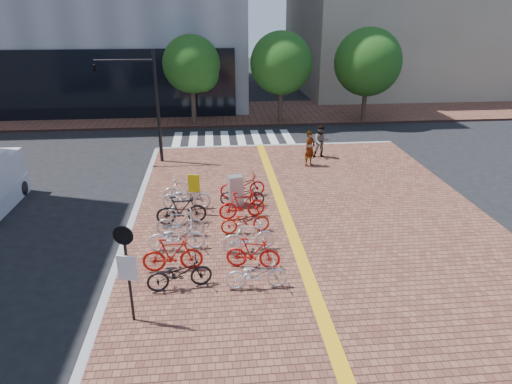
{
  "coord_description": "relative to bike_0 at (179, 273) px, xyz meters",
  "views": [
    {
      "loc": [
        -0.75,
        -13.83,
        7.91
      ],
      "look_at": [
        0.79,
        2.05,
        1.3
      ],
      "focal_mm": 32.0,
      "sensor_mm": 36.0,
      "label": 1
    }
  ],
  "objects": [
    {
      "name": "bike_6",
      "position": [
        -0.27,
        6.58,
        -0.02
      ],
      "size": [
        1.65,
        0.77,
        0.96
      ],
      "primitive_type": "imported",
      "rotation": [
        0.0,
        0.0,
        1.78
      ],
      "color": "silver",
      "rests_on": "sidewalk"
    },
    {
      "name": "pedestrian_a",
      "position": [
        6.02,
        10.47,
        0.41
      ],
      "size": [
        0.8,
        0.74,
        1.83
      ],
      "primitive_type": "imported",
      "rotation": [
        0.0,
        0.0,
        0.62
      ],
      "color": "gray",
      "rests_on": "sidewalk"
    },
    {
      "name": "bike_12",
      "position": [
        2.23,
        5.75,
        -0.02
      ],
      "size": [
        1.88,
        0.8,
        0.96
      ],
      "primitive_type": "imported",
      "rotation": [
        0.0,
        0.0,
        1.48
      ],
      "color": "black",
      "rests_on": "sidewalk"
    },
    {
      "name": "bike_8",
      "position": [
        2.23,
        0.91,
        0.02
      ],
      "size": [
        1.78,
        0.82,
        1.03
      ],
      "primitive_type": "imported",
      "rotation": [
        0.0,
        0.0,
        1.37
      ],
      "color": "red",
      "rests_on": "sidewalk"
    },
    {
      "name": "bike_13",
      "position": [
        2.31,
        6.71,
        0.01
      ],
      "size": [
        2.03,
        0.94,
        1.03
      ],
      "primitive_type": "imported",
      "rotation": [
        0.0,
        0.0,
        1.71
      ],
      "color": "#BA0D12",
      "rests_on": "sidewalk"
    },
    {
      "name": "bike_9",
      "position": [
        2.18,
        1.95,
        0.05
      ],
      "size": [
        1.88,
        0.79,
        1.09
      ],
      "primitive_type": "imported",
      "rotation": [
        0.0,
        0.0,
        1.73
      ],
      "color": "silver",
      "rests_on": "sidewalk"
    },
    {
      "name": "bike_3",
      "position": [
        -0.17,
        3.28,
        0.02
      ],
      "size": [
        1.78,
        0.62,
        1.05
      ],
      "primitive_type": "imported",
      "rotation": [
        0.0,
        0.0,
        1.5
      ],
      "color": "#ABABB0",
      "rests_on": "sidewalk"
    },
    {
      "name": "notice_sign",
      "position": [
        -1.14,
        -1.4,
        1.27
      ],
      "size": [
        0.51,
        0.18,
        2.81
      ],
      "color": "black",
      "rests_on": "sidewalk"
    },
    {
      "name": "sidewalk",
      "position": [
        4.87,
        -2.68,
        -0.58
      ],
      "size": [
        14.0,
        34.0,
        0.15
      ],
      "primitive_type": "cube",
      "color": "brown",
      "rests_on": "ground"
    },
    {
      "name": "bike_0",
      "position": [
        0.0,
        0.0,
        0.0
      ],
      "size": [
        1.99,
        1.01,
        1.0
      ],
      "primitive_type": "imported",
      "rotation": [
        0.0,
        0.0,
        1.76
      ],
      "color": "black",
      "rests_on": "sidewalk"
    },
    {
      "name": "bike_1",
      "position": [
        -0.26,
        0.99,
        0.06
      ],
      "size": [
        1.89,
        0.59,
        1.13
      ],
      "primitive_type": "imported",
      "rotation": [
        0.0,
        0.0,
        1.61
      ],
      "color": "red",
      "rests_on": "sidewalk"
    },
    {
      "name": "utility_box",
      "position": [
        1.95,
        5.82,
        0.14
      ],
      "size": [
        0.68,
        0.56,
        1.28
      ],
      "primitive_type": "cube",
      "rotation": [
        0.0,
        0.0,
        0.26
      ],
      "color": "#A9A9AE",
      "rests_on": "sidewalk"
    },
    {
      "name": "bike_10",
      "position": [
        2.17,
        3.33,
        -0.03
      ],
      "size": [
        1.85,
        0.82,
        0.94
      ],
      "primitive_type": "imported",
      "rotation": [
        0.0,
        0.0,
        1.68
      ],
      "color": "#AD1B0C",
      "rests_on": "sidewalk"
    },
    {
      "name": "pedestrian_b",
      "position": [
        6.91,
        11.73,
        0.39
      ],
      "size": [
        0.91,
        0.73,
        1.77
      ],
      "primitive_type": "imported",
      "rotation": [
        0.0,
        0.0,
        -0.07
      ],
      "color": "#484B5B",
      "rests_on": "sidewalk"
    },
    {
      "name": "traffic_light_pole",
      "position": [
        -2.95,
        11.94,
        3.46
      ],
      "size": [
        3.08,
        1.19,
        5.73
      ],
      "color": "black",
      "rests_on": "sidewalk"
    },
    {
      "name": "tactile_strip",
      "position": [
        3.87,
        -2.68,
        -0.49
      ],
      "size": [
        0.4,
        34.0,
        0.01
      ],
      "primitive_type": "cube",
      "color": "gold",
      "rests_on": "sidewalk"
    },
    {
      "name": "kerb_north",
      "position": [
        4.87,
        14.32,
        -0.57
      ],
      "size": [
        14.0,
        0.25,
        0.15
      ],
      "primitive_type": "cube",
      "color": "gray",
      "rests_on": "ground"
    },
    {
      "name": "yellow_sign",
      "position": [
        0.3,
        5.13,
        0.65
      ],
      "size": [
        0.45,
        0.14,
        1.66
      ],
      "color": "#B7B7BC",
      "rests_on": "sidewalk"
    },
    {
      "name": "bike_11",
      "position": [
        2.14,
        4.56,
        0.05
      ],
      "size": [
        1.91,
        0.86,
        1.11
      ],
      "primitive_type": "imported",
      "rotation": [
        0.0,
        0.0,
        1.76
      ],
      "color": "red",
      "rests_on": "sidewalk"
    },
    {
      "name": "bike_5",
      "position": [
        -0.05,
        5.66,
        0.02
      ],
      "size": [
        1.99,
        0.72,
        1.04
      ],
      "primitive_type": "imported",
      "rotation": [
        0.0,
        0.0,
        1.55
      ],
      "color": "silver",
      "rests_on": "sidewalk"
    },
    {
      "name": "crosswalk",
      "position": [
        2.37,
        16.32,
        -0.64
      ],
      "size": [
        7.5,
        4.0,
        0.01
      ],
      "color": "silver",
      "rests_on": "ground"
    },
    {
      "name": "bike_4",
      "position": [
        -0.17,
        4.29,
        0.07
      ],
      "size": [
        1.94,
        0.73,
        1.14
      ],
      "primitive_type": "imported",
      "rotation": [
        0.0,
        0.0,
        1.68
      ],
      "color": "black",
      "rests_on": "sidewalk"
    },
    {
      "name": "kerb_west",
      "position": [
        -2.13,
        -2.68,
        -0.57
      ],
      "size": [
        0.25,
        34.0,
        0.15
      ],
      "primitive_type": "cube",
      "color": "gray",
      "rests_on": "ground"
    },
    {
      "name": "street_trees",
      "position": [
        6.91,
        19.78,
        3.45
      ],
      "size": [
        16.2,
        4.6,
        6.35
      ],
      "color": "#38281E",
      "rests_on": "far_sidewalk"
    },
    {
      "name": "far_sidewalk",
      "position": [
        1.87,
        23.32,
        -0.58
      ],
      "size": [
        70.0,
        8.0,
        0.15
      ],
      "primitive_type": "cube",
      "color": "brown",
      "rests_on": "ground"
    },
    {
      "name": "bike_7",
      "position": [
        2.24,
        -0.22,
        -0.02
      ],
      "size": [
        1.84,
        0.65,
        0.97
      ],
      "primitive_type": "imported",
      "rotation": [
        0.0,
        0.0,
        1.58
      ],
      "color": "silver",
      "rests_on": "sidewalk"
    },
    {
      "name": "ground",
      "position": [
        1.87,
        2.32,
        -0.65
      ],
      "size": [
        120.0,
        120.0,
        0.0
      ],
      "primitive_type": "plane",
      "color": "black",
      "rests_on": "ground"
    },
    {
      "name": "bike_2",
      "position": [
        -0.23,
        2.29,
        0.0
      ],
      "size": [
        1.95,
        0.78,
        1.01
      ],
      "primitive_type": "imported",
      "rotation": [
        0.0,
        0.0,
        1.63
      ],
      "color": "white",
      "rests_on": "sidewalk"
    }
  ]
}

